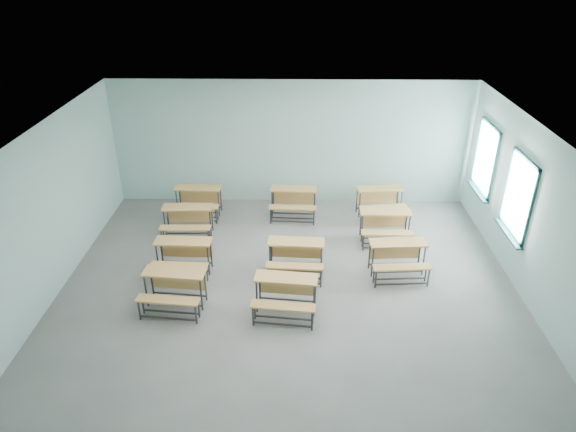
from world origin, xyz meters
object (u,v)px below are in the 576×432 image
object	(u,v)px
desk_unit_r1c2	(398,255)
desk_unit_r3c1	(293,199)
desk_unit_r1c1	(296,254)
desk_unit_r3c0	(198,197)
desk_unit_r0c1	(286,291)
desk_unit_r2c0	(188,218)
desk_unit_r3c2	(380,198)
desk_unit_r1c0	(183,253)
desk_unit_r2c2	(386,222)
desk_unit_r0c0	(174,285)

from	to	relation	value
desk_unit_r1c2	desk_unit_r3c1	xyz separation A→B (m)	(-2.15, 2.55, 0.00)
desk_unit_r1c1	desk_unit_r3c0	bearing A→B (deg)	136.85
desk_unit_r0c1	desk_unit_r1c1	distance (m)	1.29
desk_unit_r0c1	desk_unit_r2c0	size ratio (longest dim) A/B	1.05
desk_unit_r0c1	desk_unit_r3c2	distance (m)	4.50
desk_unit_r1c0	desk_unit_r3c0	bearing A→B (deg)	95.20
desk_unit_r1c2	desk_unit_r3c2	world-z (taller)	same
desk_unit_r1c1	desk_unit_r2c2	xyz separation A→B (m)	(2.02, 1.36, 0.00)
desk_unit_r3c0	desk_unit_r3c1	bearing A→B (deg)	1.75
desk_unit_r2c2	desk_unit_r3c2	size ratio (longest dim) A/B	0.94
desk_unit_r0c0	desk_unit_r0c1	world-z (taller)	same
desk_unit_r2c0	desk_unit_r3c2	bearing A→B (deg)	12.61
desk_unit_r0c1	desk_unit_r1c2	bearing A→B (deg)	35.62
desk_unit_r1c0	desk_unit_r2c0	bearing A→B (deg)	99.36
desk_unit_r1c2	desk_unit_r3c0	bearing A→B (deg)	146.46
desk_unit_r1c2	desk_unit_r2c0	bearing A→B (deg)	157.89
desk_unit_r1c0	desk_unit_r3c0	xyz separation A→B (m)	(-0.15, 2.59, 0.00)
desk_unit_r0c0	desk_unit_r3c0	distance (m)	3.72
desk_unit_r3c0	desk_unit_r3c1	distance (m)	2.37
desk_unit_r2c0	desk_unit_r2c2	xyz separation A→B (m)	(4.52, -0.14, 0.00)
desk_unit_r0c1	desk_unit_r1c1	xyz separation A→B (m)	(0.18, 1.27, 0.00)
desk_unit_r0c0	desk_unit_r1c1	size ratio (longest dim) A/B	1.02
desk_unit_r1c2	desk_unit_r3c1	world-z (taller)	same
desk_unit_r1c1	desk_unit_r2c0	world-z (taller)	same
desk_unit_r1c2	desk_unit_r2c2	xyz separation A→B (m)	(-0.05, 1.36, 0.00)
desk_unit_r0c1	desk_unit_r3c2	bearing A→B (deg)	65.98
desk_unit_r2c2	desk_unit_r1c2	bearing A→B (deg)	-86.99
desk_unit_r1c1	desk_unit_r3c1	distance (m)	2.55
desk_unit_r3c1	desk_unit_r3c2	size ratio (longest dim) A/B	0.97
desk_unit_r1c1	desk_unit_r3c1	size ratio (longest dim) A/B	1.00
desk_unit_r0c0	desk_unit_r3c2	xyz separation A→B (m)	(4.32, 3.76, 0.00)
desk_unit_r1c0	desk_unit_r3c0	world-z (taller)	same
desk_unit_r1c1	desk_unit_r1c0	bearing A→B (deg)	-176.23
desk_unit_r1c2	desk_unit_r2c2	world-z (taller)	same
desk_unit_r3c0	desk_unit_r1c0	bearing A→B (deg)	-84.40
desk_unit_r1c0	desk_unit_r1c2	bearing A→B (deg)	2.19
desk_unit_r1c0	desk_unit_r3c1	world-z (taller)	same
desk_unit_r0c0	desk_unit_r3c1	world-z (taller)	same
desk_unit_r2c2	desk_unit_r3c0	xyz separation A→B (m)	(-4.47, 1.21, 0.00)
desk_unit_r0c0	desk_unit_r1c1	distance (m)	2.52
desk_unit_r0c0	desk_unit_r3c2	size ratio (longest dim) A/B	0.99
desk_unit_r3c0	desk_unit_r1c2	bearing A→B (deg)	-27.33
desk_unit_r0c0	desk_unit_r1c0	distance (m)	1.13
desk_unit_r0c1	desk_unit_r1c0	bearing A→B (deg)	155.44
desk_unit_r1c0	desk_unit_r2c0	world-z (taller)	same
desk_unit_r1c1	desk_unit_r1c2	world-z (taller)	same
desk_unit_r0c0	desk_unit_r1c2	bearing A→B (deg)	20.41
desk_unit_r0c1	desk_unit_r2c2	size ratio (longest dim) A/B	1.06
desk_unit_r3c1	desk_unit_r3c2	bearing A→B (deg)	4.83
desk_unit_r0c0	desk_unit_r3c0	xyz separation A→B (m)	(-0.20, 3.72, 0.00)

